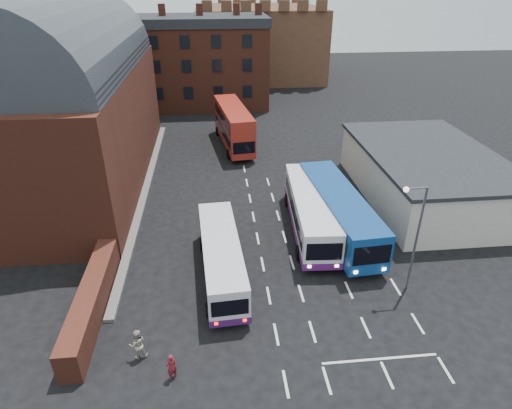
{
  "coord_description": "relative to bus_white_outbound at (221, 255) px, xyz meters",
  "views": [
    {
      "loc": [
        -2.82,
        -17.62,
        17.25
      ],
      "look_at": [
        0.0,
        10.0,
        2.2
      ],
      "focal_mm": 30.0,
      "sensor_mm": 36.0,
      "label": 1
    }
  ],
  "objects": [
    {
      "name": "ground",
      "position": [
        2.75,
        -4.61,
        -1.61
      ],
      "size": [
        180.0,
        180.0,
        0.0
      ],
      "primitive_type": "plane",
      "color": "black"
    },
    {
      "name": "railway_station",
      "position": [
        -12.75,
        16.39,
        6.03
      ],
      "size": [
        12.0,
        28.0,
        16.0
      ],
      "color": "#602B1E",
      "rests_on": "ground"
    },
    {
      "name": "forecourt_wall",
      "position": [
        -7.45,
        -2.61,
        -0.71
      ],
      "size": [
        1.2,
        10.0,
        1.8
      ],
      "primitive_type": "cube",
      "color": "#602B1E",
      "rests_on": "ground"
    },
    {
      "name": "cream_building",
      "position": [
        17.75,
        9.39,
        0.55
      ],
      "size": [
        10.4,
        16.4,
        4.25
      ],
      "color": "beige",
      "rests_on": "ground"
    },
    {
      "name": "brick_terrace",
      "position": [
        -3.25,
        41.39,
        3.89
      ],
      "size": [
        22.0,
        10.0,
        11.0
      ],
      "primitive_type": "cube",
      "color": "brown",
      "rests_on": "ground"
    },
    {
      "name": "castle_keep",
      "position": [
        8.75,
        61.39,
        4.39
      ],
      "size": [
        22.0,
        22.0,
        12.0
      ],
      "primitive_type": "cube",
      "color": "brown",
      "rests_on": "ground"
    },
    {
      "name": "bus_white_outbound",
      "position": [
        0.0,
        0.0,
        0.0
      ],
      "size": [
        2.99,
        10.11,
        2.72
      ],
      "rotation": [
        0.0,
        0.0,
        0.06
      ],
      "color": "silver",
      "rests_on": "ground"
    },
    {
      "name": "bus_white_inbound",
      "position": [
        6.76,
        4.9,
        0.22
      ],
      "size": [
        3.4,
        11.47,
        3.09
      ],
      "rotation": [
        0.0,
        0.0,
        3.08
      ],
      "color": "white",
      "rests_on": "ground"
    },
    {
      "name": "bus_blue",
      "position": [
        8.75,
        4.43,
        0.34
      ],
      "size": [
        3.69,
        12.23,
        3.29
      ],
      "rotation": [
        0.0,
        0.0,
        3.21
      ],
      "color": "navy",
      "rests_on": "ground"
    },
    {
      "name": "bus_red_double",
      "position": [
        2.11,
        23.6,
        0.77
      ],
      "size": [
        3.98,
        11.43,
        4.48
      ],
      "rotation": [
        0.0,
        0.0,
        3.27
      ],
      "color": "#A5281C",
      "rests_on": "ground"
    },
    {
      "name": "street_lamp",
      "position": [
        11.1,
        -2.41,
        2.68
      ],
      "size": [
        1.45,
        0.31,
        7.1
      ],
      "rotation": [
        0.0,
        0.0,
        0.04
      ],
      "color": "#545558",
      "rests_on": "ground"
    },
    {
      "name": "pedestrian_red",
      "position": [
        -2.65,
        -7.67,
        -0.86
      ],
      "size": [
        0.65,
        0.63,
        1.51
      ],
      "primitive_type": "imported",
      "rotation": [
        0.0,
        0.0,
        3.84
      ],
      "color": "maroon",
      "rests_on": "ground"
    },
    {
      "name": "pedestrian_beige",
      "position": [
        -4.42,
        -6.21,
        -0.73
      ],
      "size": [
        0.97,
        0.83,
        1.75
      ],
      "primitive_type": "imported",
      "rotation": [
        0.0,
        0.0,
        3.36
      ],
      "color": "#A39B88",
      "rests_on": "ground"
    }
  ]
}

